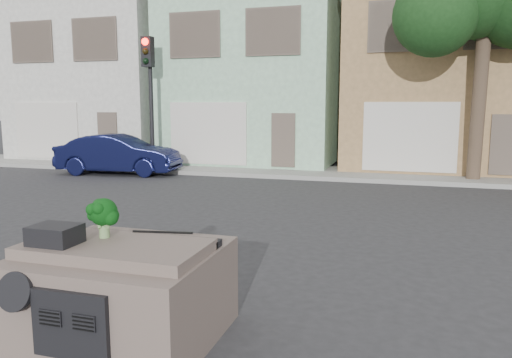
% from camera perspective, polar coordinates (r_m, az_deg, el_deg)
% --- Properties ---
extents(ground_plane, '(120.00, 120.00, 0.00)m').
position_cam_1_polar(ground_plane, '(8.50, -3.85, -9.06)').
color(ground_plane, '#303033').
rests_on(ground_plane, ground).
extents(sidewalk, '(40.00, 3.00, 0.15)m').
position_cam_1_polar(sidewalk, '(18.47, 7.77, 0.69)').
color(sidewalk, gray).
rests_on(sidewalk, ground).
extents(townhouse_white, '(7.20, 8.20, 7.55)m').
position_cam_1_polar(townhouse_white, '(26.11, -15.52, 10.87)').
color(townhouse_white, beige).
rests_on(townhouse_white, ground).
extents(townhouse_mint, '(7.20, 8.20, 7.55)m').
position_cam_1_polar(townhouse_mint, '(23.01, 0.79, 11.53)').
color(townhouse_mint, '#9FD0AB').
rests_on(townhouse_mint, ground).
extents(townhouse_tan, '(7.20, 8.20, 7.55)m').
position_cam_1_polar(townhouse_tan, '(22.13, 20.17, 11.14)').
color(townhouse_tan, '#A17C4F').
rests_on(townhouse_tan, ground).
extents(navy_sedan, '(4.63, 2.12, 1.47)m').
position_cam_1_polar(navy_sedan, '(19.23, -15.34, 0.55)').
color(navy_sedan, '#0E1137').
rests_on(navy_sedan, ground).
extents(traffic_signal, '(0.40, 0.40, 5.10)m').
position_cam_1_polar(traffic_signal, '(19.48, -12.02, 8.29)').
color(traffic_signal, black).
rests_on(traffic_signal, ground).
extents(tree_near, '(4.40, 4.00, 8.50)m').
position_cam_1_polar(tree_near, '(17.58, 24.43, 13.28)').
color(tree_near, '#173B16').
rests_on(tree_near, ground).
extents(car_dashboard, '(2.00, 1.80, 1.12)m').
position_cam_1_polar(car_dashboard, '(5.77, -14.77, -12.09)').
color(car_dashboard, '#6A5A52').
rests_on(car_dashboard, ground).
extents(instrument_hump, '(0.48, 0.38, 0.20)m').
position_cam_1_polar(instrument_hump, '(5.63, -21.97, -5.92)').
color(instrument_hump, black).
rests_on(instrument_hump, car_dashboard).
extents(wiper_arm, '(0.69, 0.15, 0.02)m').
position_cam_1_polar(wiper_arm, '(5.78, -10.62, -5.98)').
color(wiper_arm, black).
rests_on(wiper_arm, car_dashboard).
extents(broccoli, '(0.51, 0.51, 0.45)m').
position_cam_1_polar(broccoli, '(5.69, -17.01, -4.24)').
color(broccoli, black).
rests_on(broccoli, car_dashboard).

